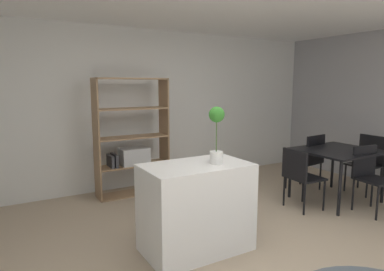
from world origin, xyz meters
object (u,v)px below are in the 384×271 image
object	(u,v)px
open_bookshelf	(132,144)
dining_chair_island_side	(300,173)
potted_plant_on_island	(216,130)
dining_chair_window_side	(368,159)
dining_table	(337,154)
dining_chair_near	(370,173)
kitchen_island	(196,208)
dining_chair_far	(309,157)

from	to	relation	value
open_bookshelf	dining_chair_island_side	distance (m)	2.54
open_bookshelf	dining_chair_island_side	world-z (taller)	open_bookshelf
potted_plant_on_island	open_bookshelf	size ratio (longest dim) A/B	0.32
dining_chair_window_side	potted_plant_on_island	bearing A→B (deg)	-82.49
dining_table	dining_chair_near	bearing A→B (deg)	-88.42
open_bookshelf	kitchen_island	bearing A→B (deg)	-92.03
kitchen_island	dining_chair_near	size ratio (longest dim) A/B	1.22
dining_chair_window_side	dining_table	bearing A→B (deg)	-88.73
open_bookshelf	dining_chair_window_side	distance (m)	3.77
dining_chair_far	potted_plant_on_island	bearing A→B (deg)	13.53
potted_plant_on_island	dining_chair_near	world-z (taller)	potted_plant_on_island
kitchen_island	potted_plant_on_island	xyz separation A→B (m)	(0.20, -0.07, 0.81)
potted_plant_on_island	dining_chair_island_side	world-z (taller)	potted_plant_on_island
dining_chair_near	open_bookshelf	bearing A→B (deg)	145.94
potted_plant_on_island	dining_chair_near	bearing A→B (deg)	-4.21
dining_chair_window_side	dining_chair_far	bearing A→B (deg)	-122.74
dining_table	dining_chair_island_side	xyz separation A→B (m)	(-0.77, 0.01, -0.19)
dining_table	dining_chair_island_side	distance (m)	0.79
dining_chair_near	dining_table	bearing A→B (deg)	100.10
dining_table	kitchen_island	bearing A→B (deg)	-174.13
kitchen_island	dining_chair_window_side	distance (m)	3.38
kitchen_island	open_bookshelf	world-z (taller)	open_bookshelf
dining_chair_island_side	dining_chair_window_side	distance (m)	1.54
dining_table	dining_chair_window_side	world-z (taller)	dining_chair_window_side
dining_chair_far	kitchen_island	bearing A→B (deg)	10.72
kitchen_island	dining_table	world-z (taller)	kitchen_island
dining_chair_window_side	dining_chair_near	bearing A→B (deg)	-54.29
kitchen_island	open_bookshelf	xyz separation A→B (m)	(0.07, 2.08, 0.34)
dining_chair_near	dining_chair_far	distance (m)	1.03
dining_chair_island_side	dining_chair_far	size ratio (longest dim) A/B	0.91
open_bookshelf	dining_chair_near	distance (m)	3.46
open_bookshelf	dining_chair_window_side	xyz separation A→B (m)	(3.29, -1.82, -0.25)
dining_chair_far	dining_chair_window_side	world-z (taller)	dining_chair_far
open_bookshelf	dining_table	size ratio (longest dim) A/B	1.64
dining_chair_island_side	open_bookshelf	bearing A→B (deg)	48.36
dining_chair_island_side	dining_chair_far	bearing A→B (deg)	-52.70
kitchen_island	dining_table	distance (m)	2.62
dining_chair_far	dining_chair_window_side	size ratio (longest dim) A/B	1.01
dining_chair_near	dining_chair_window_side	world-z (taller)	dining_chair_window_side
potted_plant_on_island	dining_chair_far	bearing A→B (deg)	19.48
potted_plant_on_island	dining_table	xyz separation A→B (m)	(2.40, 0.34, -0.57)
kitchen_island	dining_chair_near	xyz separation A→B (m)	(2.61, -0.25, 0.07)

